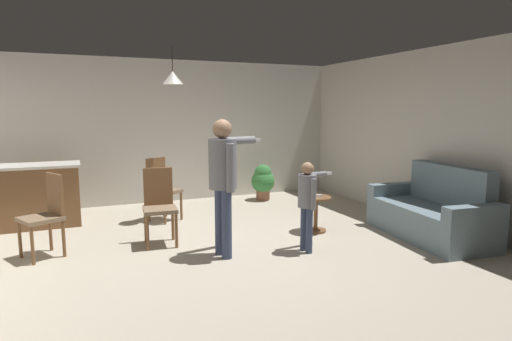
{
  "coord_description": "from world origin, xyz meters",
  "views": [
    {
      "loc": [
        -1.85,
        -5.0,
        1.76
      ],
      "look_at": [
        0.22,
        -0.09,
        1.0
      ],
      "focal_mm": 29.88,
      "sensor_mm": 36.0,
      "label": 1
    }
  ],
  "objects_px": {
    "side_table_by_couch": "(316,210)",
    "dining_chair_near_wall": "(159,203)",
    "dining_chair_by_counter": "(161,186)",
    "potted_plant_corner": "(263,180)",
    "kitchen_counter": "(37,195)",
    "couch_floral": "(432,214)",
    "dining_chair_centre_back": "(46,212)",
    "spare_remote_on_table": "(318,196)",
    "person_adult": "(224,172)",
    "person_child": "(308,197)"
  },
  "relations": [
    {
      "from": "couch_floral",
      "to": "side_table_by_couch",
      "type": "xyz_separation_m",
      "value": [
        -1.35,
        0.87,
        -0.0
      ]
    },
    {
      "from": "side_table_by_couch",
      "to": "potted_plant_corner",
      "type": "height_order",
      "value": "potted_plant_corner"
    },
    {
      "from": "dining_chair_by_counter",
      "to": "potted_plant_corner",
      "type": "xyz_separation_m",
      "value": [
        2.13,
        0.78,
        -0.16
      ]
    },
    {
      "from": "side_table_by_couch",
      "to": "potted_plant_corner",
      "type": "xyz_separation_m",
      "value": [
        0.19,
        2.33,
        0.06
      ]
    },
    {
      "from": "kitchen_counter",
      "to": "potted_plant_corner",
      "type": "relative_size",
      "value": 1.79
    },
    {
      "from": "person_child",
      "to": "spare_remote_on_table",
      "type": "bearing_deg",
      "value": 134.54
    },
    {
      "from": "dining_chair_near_wall",
      "to": "spare_remote_on_table",
      "type": "bearing_deg",
      "value": 175.4
    },
    {
      "from": "couch_floral",
      "to": "potted_plant_corner",
      "type": "bearing_deg",
      "value": 25.99
    },
    {
      "from": "couch_floral",
      "to": "side_table_by_couch",
      "type": "bearing_deg",
      "value": 63.34
    },
    {
      "from": "dining_chair_by_counter",
      "to": "spare_remote_on_table",
      "type": "relative_size",
      "value": 7.69
    },
    {
      "from": "person_adult",
      "to": "dining_chair_by_counter",
      "type": "bearing_deg",
      "value": -179.03
    },
    {
      "from": "person_adult",
      "to": "dining_chair_centre_back",
      "type": "height_order",
      "value": "person_adult"
    },
    {
      "from": "couch_floral",
      "to": "person_child",
      "type": "relative_size",
      "value": 1.66
    },
    {
      "from": "kitchen_counter",
      "to": "dining_chair_near_wall",
      "type": "height_order",
      "value": "dining_chair_near_wall"
    },
    {
      "from": "spare_remote_on_table",
      "to": "dining_chair_centre_back",
      "type": "bearing_deg",
      "value": 173.48
    },
    {
      "from": "kitchen_counter",
      "to": "dining_chair_by_counter",
      "type": "distance_m",
      "value": 1.84
    },
    {
      "from": "couch_floral",
      "to": "person_adult",
      "type": "xyz_separation_m",
      "value": [
        -2.91,
        0.39,
        0.7
      ]
    },
    {
      "from": "person_child",
      "to": "dining_chair_near_wall",
      "type": "xyz_separation_m",
      "value": [
        -1.63,
        1.05,
        -0.16
      ]
    },
    {
      "from": "person_adult",
      "to": "spare_remote_on_table",
      "type": "height_order",
      "value": "person_adult"
    },
    {
      "from": "dining_chair_centre_back",
      "to": "person_child",
      "type": "bearing_deg",
      "value": -136.32
    },
    {
      "from": "side_table_by_couch",
      "to": "dining_chair_near_wall",
      "type": "distance_m",
      "value": 2.22
    },
    {
      "from": "side_table_by_couch",
      "to": "person_child",
      "type": "height_order",
      "value": "person_child"
    },
    {
      "from": "dining_chair_near_wall",
      "to": "side_table_by_couch",
      "type": "bearing_deg",
      "value": 176.36
    },
    {
      "from": "person_adult",
      "to": "person_child",
      "type": "height_order",
      "value": "person_adult"
    },
    {
      "from": "couch_floral",
      "to": "dining_chair_near_wall",
      "type": "bearing_deg",
      "value": 77.45
    },
    {
      "from": "couch_floral",
      "to": "spare_remote_on_table",
      "type": "distance_m",
      "value": 1.59
    },
    {
      "from": "spare_remote_on_table",
      "to": "couch_floral",
      "type": "bearing_deg",
      "value": -31.73
    },
    {
      "from": "person_child",
      "to": "potted_plant_corner",
      "type": "bearing_deg",
      "value": 160.23
    },
    {
      "from": "person_adult",
      "to": "dining_chair_centre_back",
      "type": "bearing_deg",
      "value": -122.61
    },
    {
      "from": "kitchen_counter",
      "to": "dining_chair_by_counter",
      "type": "relative_size",
      "value": 1.26
    },
    {
      "from": "person_adult",
      "to": "dining_chair_near_wall",
      "type": "distance_m",
      "value": 1.13
    },
    {
      "from": "spare_remote_on_table",
      "to": "dining_chair_near_wall",
      "type": "bearing_deg",
      "value": 170.56
    },
    {
      "from": "dining_chair_by_counter",
      "to": "side_table_by_couch",
      "type": "bearing_deg",
      "value": 109.05
    },
    {
      "from": "dining_chair_by_counter",
      "to": "dining_chair_centre_back",
      "type": "relative_size",
      "value": 1.0
    },
    {
      "from": "potted_plant_corner",
      "to": "spare_remote_on_table",
      "type": "xyz_separation_m",
      "value": [
        -0.19,
        -2.37,
        0.15
      ]
    },
    {
      "from": "person_child",
      "to": "spare_remote_on_table",
      "type": "relative_size",
      "value": 8.7
    },
    {
      "from": "kitchen_counter",
      "to": "dining_chair_centre_back",
      "type": "height_order",
      "value": "dining_chair_centre_back"
    },
    {
      "from": "dining_chair_near_wall",
      "to": "dining_chair_by_counter",
      "type": "bearing_deg",
      "value": -96.76
    },
    {
      "from": "kitchen_counter",
      "to": "potted_plant_corner",
      "type": "distance_m",
      "value": 3.96
    },
    {
      "from": "potted_plant_corner",
      "to": "dining_chair_near_wall",
      "type": "bearing_deg",
      "value": -139.86
    },
    {
      "from": "dining_chair_by_counter",
      "to": "dining_chair_centre_back",
      "type": "height_order",
      "value": "same"
    },
    {
      "from": "couch_floral",
      "to": "kitchen_counter",
      "type": "xyz_separation_m",
      "value": [
        -5.09,
        2.78,
        0.15
      ]
    },
    {
      "from": "couch_floral",
      "to": "dining_chair_near_wall",
      "type": "distance_m",
      "value": 3.74
    },
    {
      "from": "kitchen_counter",
      "to": "dining_chair_centre_back",
      "type": "distance_m",
      "value": 1.56
    },
    {
      "from": "dining_chair_by_counter",
      "to": "dining_chair_near_wall",
      "type": "distance_m",
      "value": 1.26
    },
    {
      "from": "kitchen_counter",
      "to": "side_table_by_couch",
      "type": "relative_size",
      "value": 2.42
    },
    {
      "from": "side_table_by_couch",
      "to": "person_adult",
      "type": "bearing_deg",
      "value": -163.03
    },
    {
      "from": "dining_chair_centre_back",
      "to": "spare_remote_on_table",
      "type": "xyz_separation_m",
      "value": [
        3.53,
        -0.4,
        -0.01
      ]
    },
    {
      "from": "dining_chair_centre_back",
      "to": "potted_plant_corner",
      "type": "bearing_deg",
      "value": -88.34
    },
    {
      "from": "kitchen_counter",
      "to": "dining_chair_near_wall",
      "type": "relative_size",
      "value": 1.26
    }
  ]
}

